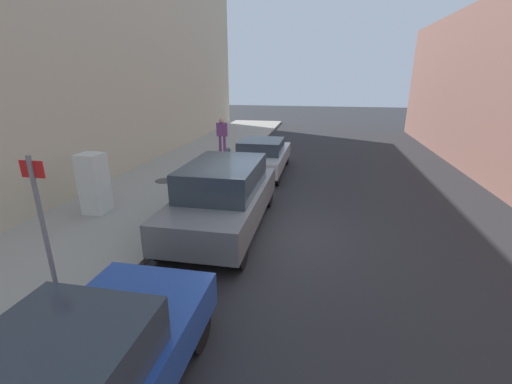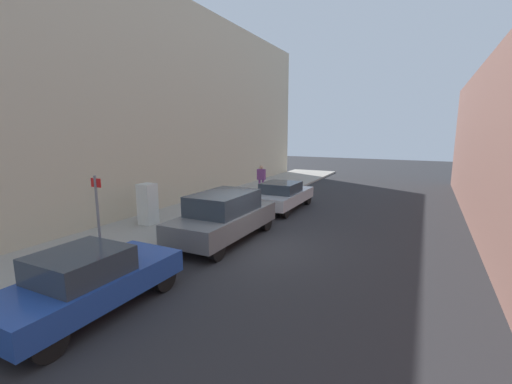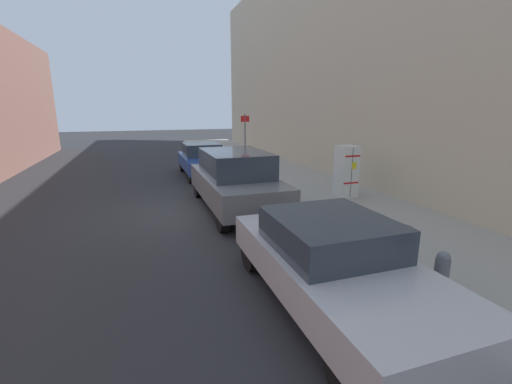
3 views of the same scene
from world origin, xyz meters
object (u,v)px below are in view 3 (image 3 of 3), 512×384
at_px(parked_sedan_silver, 334,263).
at_px(parked_suv_gray, 235,179).
at_px(discarded_refrigerator, 346,171).
at_px(fire_hydrant, 441,274).
at_px(street_sign_post, 245,142).
at_px(parked_hatchback_blue, 202,159).

bearing_deg(parked_sedan_silver, parked_suv_gray, -90.00).
xyz_separation_m(discarded_refrigerator, fire_hydrant, (2.17, 5.95, -0.45)).
height_order(discarded_refrigerator, fire_hydrant, discarded_refrigerator).
distance_m(street_sign_post, parked_sedan_silver, 9.72).
distance_m(discarded_refrigerator, parked_hatchback_blue, 6.84).
distance_m(parked_hatchback_blue, parked_sedan_silver, 11.15).
bearing_deg(street_sign_post, parked_hatchback_blue, -46.00).
bearing_deg(street_sign_post, parked_suv_gray, 69.06).
bearing_deg(parked_sedan_silver, fire_hydrant, 161.85).
bearing_deg(parked_sedan_silver, parked_hatchback_blue, -90.00).
relative_size(street_sign_post, parked_hatchback_blue, 0.64).
height_order(street_sign_post, parked_sedan_silver, street_sign_post).
relative_size(parked_hatchback_blue, parked_suv_gray, 0.86).
height_order(street_sign_post, parked_suv_gray, street_sign_post).
bearing_deg(fire_hydrant, discarded_refrigerator, -110.08).
height_order(fire_hydrant, parked_sedan_silver, parked_sedan_silver).
distance_m(discarded_refrigerator, street_sign_post, 4.73).
bearing_deg(parked_hatchback_blue, fire_hydrant, 97.68).
bearing_deg(fire_hydrant, street_sign_post, -89.76).
bearing_deg(discarded_refrigerator, parked_suv_gray, -1.99).
bearing_deg(parked_hatchback_blue, discarded_refrigerator, 123.25).
distance_m(fire_hydrant, parked_sedan_silver, 1.67).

